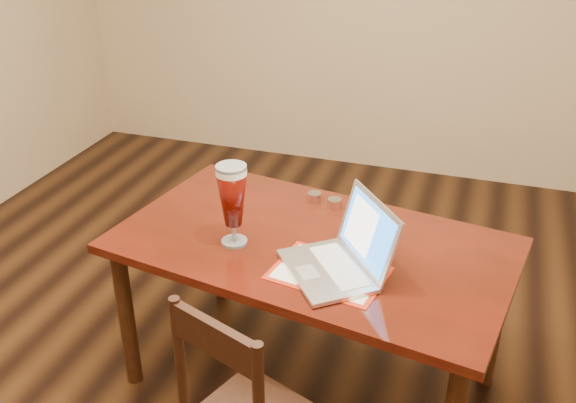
% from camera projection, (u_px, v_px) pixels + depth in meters
% --- Properties ---
extents(ground, '(5.00, 5.00, 0.00)m').
position_uv_depth(ground, '(257.00, 398.00, 2.72)').
color(ground, black).
rests_on(ground, ground).
extents(dining_table, '(1.63, 1.09, 1.03)m').
position_uv_depth(dining_table, '(309.00, 257.00, 2.51)').
color(dining_table, '#51130A').
rests_on(dining_table, ground).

